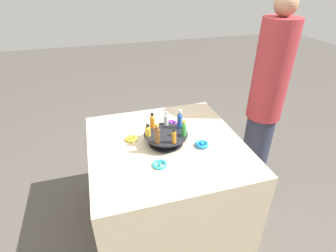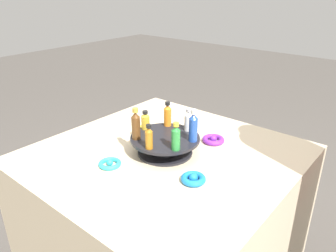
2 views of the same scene
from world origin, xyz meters
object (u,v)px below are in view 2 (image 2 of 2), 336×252
Objects in this scene: ribbon_bow_blue at (193,179)px; ribbon_bow_gold at (144,129)px; bottle_amber at (149,138)px; bottle_orange at (168,115)px; bottle_blue at (193,127)px; bottle_clear at (188,120)px; ribbon_bow_purple at (213,140)px; bottle_gold at (145,121)px; bottle_green at (176,137)px; bottle_brown at (136,125)px; display_stand at (165,144)px; ribbon_bow_teal at (110,163)px.

ribbon_bow_blue is 0.49m from ribbon_bow_gold.
ribbon_bow_blue is at bearing -85.34° from bottle_amber.
bottle_blue is (-0.05, -0.18, 0.01)m from bottle_orange.
bottle_clear reaches higher than ribbon_bow_purple.
bottle_green is (-0.07, -0.22, 0.01)m from bottle_gold.
bottle_brown reaches higher than bottle_clear.
bottle_green is (-0.06, -0.10, 0.08)m from display_stand.
ribbon_bow_teal is (-0.32, -0.12, -0.00)m from ribbon_bow_gold.
display_stand is 3.23× the size of ribbon_bow_teal.
ribbon_bow_blue is at bearing -107.87° from bottle_gold.
ribbon_bow_gold reaches higher than ribbon_bow_teal.
bottle_orange is 1.35× the size of ribbon_bow_gold.
ribbon_bow_teal is at bearing 141.30° from bottle_blue.
bottle_blue is at bearing -106.69° from bottle_orange.
bottle_green is (0.06, -0.09, 0.01)m from bottle_amber.
bottle_brown is 0.23m from bottle_blue.
bottle_orange is 1.12× the size of bottle_clear.
bottle_blue reaches higher than ribbon_bow_purple.
bottle_gold is at bearing 124.74° from bottle_clear.
bottle_blue reaches higher than ribbon_bow_teal.
bottle_clear is (0.17, 0.07, -0.01)m from bottle_green.
bottle_orange is at bearing 73.31° from bottle_blue.
bottle_gold is (-0.09, 0.05, -0.01)m from bottle_orange.
bottle_brown is at bearing 137.59° from display_stand.
bottle_amber is 0.20m from ribbon_bow_teal.
bottle_brown is 1.45× the size of ribbon_bow_blue.
ribbon_bow_blue is (0.02, -0.20, -0.11)m from bottle_amber.
ribbon_bow_gold is at bearing 36.43° from bottle_brown.
bottle_gold is 0.17m from ribbon_bow_gold.
display_stand is 0.15m from bottle_brown.
bottle_blue is 0.11m from bottle_clear.
ribbon_bow_gold is (0.09, 0.10, -0.11)m from bottle_gold.
ribbon_bow_teal is (-0.44, 0.20, -0.00)m from ribbon_bow_purple.
ribbon_bow_purple is at bearing -69.72° from ribbon_bow_gold.
ribbon_bow_teal is (-0.23, -0.02, -0.11)m from bottle_gold.
bottle_brown reaches higher than bottle_green.
bottle_amber is 0.23m from ribbon_bow_blue.
bottle_amber is at bearing 150.45° from bottle_blue.
ribbon_bow_purple is 0.49m from ribbon_bow_teal.
bottle_amber is at bearing -132.53° from ribbon_bow_gold.
ribbon_bow_blue is at bearing -143.08° from bottle_blue.
bottle_orange reaches higher than bottle_clear.
display_stand is at bearing 9.02° from bottle_amber.
bottle_amber is at bearing -49.53° from ribbon_bow_teal.
bottle_clear reaches higher than ribbon_bow_blue.
bottle_amber reaches higher than ribbon_bow_purple.
bottle_blue is 1.36× the size of bottle_clear.
bottle_orange is at bearing -91.27° from ribbon_bow_gold.
bottle_clear reaches higher than bottle_gold.
ribbon_bow_purple is (0.22, -0.10, -0.03)m from display_stand.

